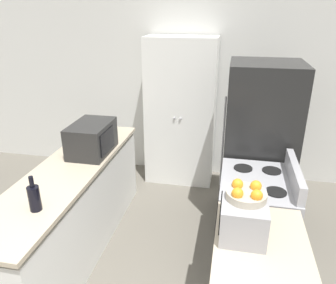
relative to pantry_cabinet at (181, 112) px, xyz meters
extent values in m
cube|color=silver|center=(0.07, 0.29, 0.31)|extent=(7.00, 0.06, 2.60)
cube|color=silver|center=(-0.79, -1.71, -0.57)|extent=(0.58, 2.34, 0.84)
cube|color=#B7A88E|center=(-0.79, -1.71, -0.09)|extent=(0.60, 2.39, 0.04)
cube|color=#B7A88E|center=(0.93, -2.45, -0.09)|extent=(0.60, 0.91, 0.04)
cube|color=white|center=(0.00, 0.00, 0.00)|extent=(0.91, 0.48, 1.97)
sphere|color=#B2B2B7|center=(-0.04, -0.25, 0.00)|extent=(0.03, 0.03, 0.03)
sphere|color=#B2B2B7|center=(0.04, -0.25, 0.00)|extent=(0.03, 0.03, 0.03)
cube|color=#9E9EA3|center=(0.95, -1.58, -0.53)|extent=(0.64, 0.79, 0.92)
cube|color=black|center=(0.62, -1.58, -0.64)|extent=(0.02, 0.70, 0.50)
cube|color=#9E9EA3|center=(1.24, -1.58, 0.01)|extent=(0.06, 0.75, 0.16)
cylinder|color=black|center=(0.82, -1.77, -0.06)|extent=(0.17, 0.17, 0.01)
cylinder|color=black|center=(0.82, -1.39, -0.06)|extent=(0.17, 0.17, 0.01)
cylinder|color=black|center=(1.07, -1.77, -0.06)|extent=(0.17, 0.17, 0.01)
cylinder|color=black|center=(1.07, -1.39, -0.06)|extent=(0.17, 0.17, 0.01)
cube|color=black|center=(0.99, -0.79, -0.08)|extent=(0.73, 0.72, 1.81)
cylinder|color=gray|center=(0.61, -0.98, 0.01)|extent=(0.02, 0.02, 0.99)
cube|color=black|center=(-0.70, -1.32, 0.09)|extent=(0.36, 0.54, 0.32)
cube|color=black|center=(-0.51, -1.36, 0.09)|extent=(0.01, 0.33, 0.23)
cylinder|color=black|center=(-0.69, -2.37, 0.03)|extent=(0.09, 0.09, 0.19)
cylinder|color=black|center=(-0.69, -2.37, 0.16)|extent=(0.03, 0.03, 0.09)
cube|color=#939399|center=(0.80, -2.32, 0.06)|extent=(0.29, 0.43, 0.25)
cube|color=black|center=(0.65, -2.32, 0.06)|extent=(0.01, 0.30, 0.15)
cylinder|color=#B2A893|center=(0.81, -2.32, 0.21)|extent=(0.26, 0.26, 0.05)
sphere|color=orange|center=(0.86, -2.26, 0.25)|extent=(0.07, 0.07, 0.07)
sphere|color=orange|center=(0.75, -2.26, 0.25)|extent=(0.07, 0.07, 0.07)
sphere|color=orange|center=(0.75, -2.38, 0.25)|extent=(0.07, 0.07, 0.07)
sphere|color=orange|center=(0.86, -2.38, 0.25)|extent=(0.07, 0.07, 0.07)
camera|label=1|loc=(0.67, -4.19, 1.32)|focal=35.00mm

